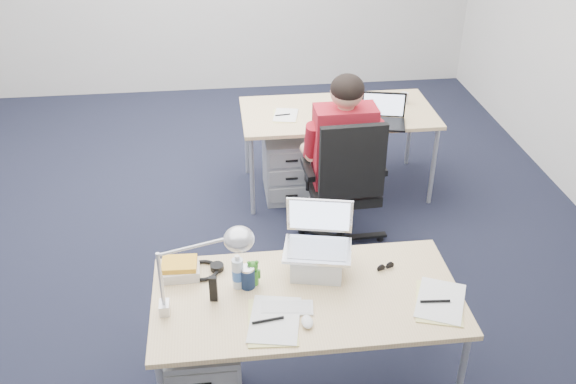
{
  "coord_description": "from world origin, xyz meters",
  "views": [
    {
      "loc": [
        0.04,
        -3.75,
        2.91
      ],
      "look_at": [
        0.44,
        -0.37,
        0.85
      ],
      "focal_mm": 40.0,
      "sensor_mm": 36.0,
      "label": 1
    }
  ],
  "objects_px": {
    "seated_person": "(339,157)",
    "drawer_pedestal_far": "(288,164)",
    "desk_far": "(338,116)",
    "sunglasses": "(385,267)",
    "office_chair": "(342,212)",
    "cordless_phone": "(213,289)",
    "far_cup": "(404,98)",
    "desk_near": "(307,301)",
    "silver_laptop": "(318,243)",
    "computer_mouse": "(307,322)",
    "can_koozie": "(248,277)",
    "water_bottle": "(238,271)",
    "desk_lamp": "(191,271)",
    "dark_laptop": "(384,110)",
    "wireless_keyboard": "(286,308)",
    "book_stack": "(180,269)",
    "headphones": "(203,269)",
    "drawer_pedestal_near": "(204,370)",
    "bear_figurine": "(253,272)"
  },
  "relations": [
    {
      "from": "office_chair",
      "to": "sunglasses",
      "type": "bearing_deg",
      "value": -92.93
    },
    {
      "from": "drawer_pedestal_near",
      "to": "wireless_keyboard",
      "type": "xyz_separation_m",
      "value": [
        0.45,
        -0.07,
        0.46
      ]
    },
    {
      "from": "dark_laptop",
      "to": "desk_far",
      "type": "bearing_deg",
      "value": 148.18
    },
    {
      "from": "silver_laptop",
      "to": "can_koozie",
      "type": "distance_m",
      "value": 0.41
    },
    {
      "from": "can_koozie",
      "to": "book_stack",
      "type": "relative_size",
      "value": 0.64
    },
    {
      "from": "sunglasses",
      "to": "desk_lamp",
      "type": "relative_size",
      "value": 0.21
    },
    {
      "from": "dark_laptop",
      "to": "cordless_phone",
      "type": "bearing_deg",
      "value": -111.41
    },
    {
      "from": "drawer_pedestal_far",
      "to": "sunglasses",
      "type": "bearing_deg",
      "value": -81.93
    },
    {
      "from": "seated_person",
      "to": "drawer_pedestal_far",
      "type": "height_order",
      "value": "seated_person"
    },
    {
      "from": "office_chair",
      "to": "wireless_keyboard",
      "type": "distance_m",
      "value": 1.65
    },
    {
      "from": "computer_mouse",
      "to": "book_stack",
      "type": "height_order",
      "value": "book_stack"
    },
    {
      "from": "silver_laptop",
      "to": "dark_laptop",
      "type": "distance_m",
      "value": 1.96
    },
    {
      "from": "silver_laptop",
      "to": "computer_mouse",
      "type": "xyz_separation_m",
      "value": [
        -0.11,
        -0.41,
        -0.17
      ]
    },
    {
      "from": "desk_far",
      "to": "sunglasses",
      "type": "bearing_deg",
      "value": -93.51
    },
    {
      "from": "far_cup",
      "to": "headphones",
      "type": "bearing_deg",
      "value": -128.84
    },
    {
      "from": "desk_far",
      "to": "far_cup",
      "type": "distance_m",
      "value": 0.6
    },
    {
      "from": "drawer_pedestal_far",
      "to": "cordless_phone",
      "type": "height_order",
      "value": "cordless_phone"
    },
    {
      "from": "book_stack",
      "to": "sunglasses",
      "type": "bearing_deg",
      "value": -3.65
    },
    {
      "from": "drawer_pedestal_far",
      "to": "sunglasses",
      "type": "distance_m",
      "value": 2.14
    },
    {
      "from": "desk_far",
      "to": "drawer_pedestal_near",
      "type": "height_order",
      "value": "desk_far"
    },
    {
      "from": "wireless_keyboard",
      "to": "cordless_phone",
      "type": "relative_size",
      "value": 1.82
    },
    {
      "from": "desk_lamp",
      "to": "headphones",
      "type": "bearing_deg",
      "value": 64.55
    },
    {
      "from": "wireless_keyboard",
      "to": "bear_figurine",
      "type": "height_order",
      "value": "bear_figurine"
    },
    {
      "from": "silver_laptop",
      "to": "computer_mouse",
      "type": "relative_size",
      "value": 4.07
    },
    {
      "from": "water_bottle",
      "to": "bear_figurine",
      "type": "xyz_separation_m",
      "value": [
        0.08,
        0.01,
        -0.02
      ]
    },
    {
      "from": "office_chair",
      "to": "drawer_pedestal_far",
      "type": "relative_size",
      "value": 2.03
    },
    {
      "from": "cordless_phone",
      "to": "computer_mouse",
      "type": "bearing_deg",
      "value": -18.77
    },
    {
      "from": "office_chair",
      "to": "far_cup",
      "type": "xyz_separation_m",
      "value": [
        0.7,
        0.99,
        0.46
      ]
    },
    {
      "from": "office_chair",
      "to": "computer_mouse",
      "type": "xyz_separation_m",
      "value": [
        -0.5,
        -1.6,
        0.43
      ]
    },
    {
      "from": "cordless_phone",
      "to": "far_cup",
      "type": "distance_m",
      "value": 2.88
    },
    {
      "from": "desk_far",
      "to": "cordless_phone",
      "type": "xyz_separation_m",
      "value": [
        -1.07,
        -2.26,
        0.12
      ]
    },
    {
      "from": "office_chair",
      "to": "seated_person",
      "type": "bearing_deg",
      "value": 88.56
    },
    {
      "from": "drawer_pedestal_far",
      "to": "computer_mouse",
      "type": "relative_size",
      "value": 5.89
    },
    {
      "from": "desk_near",
      "to": "office_chair",
      "type": "distance_m",
      "value": 1.51
    },
    {
      "from": "drawer_pedestal_near",
      "to": "headphones",
      "type": "xyz_separation_m",
      "value": [
        0.03,
        0.27,
        0.47
      ]
    },
    {
      "from": "desk_far",
      "to": "desk_lamp",
      "type": "relative_size",
      "value": 3.23
    },
    {
      "from": "seated_person",
      "to": "cordless_phone",
      "type": "distance_m",
      "value": 1.83
    },
    {
      "from": "silver_laptop",
      "to": "office_chair",
      "type": "bearing_deg",
      "value": 84.36
    },
    {
      "from": "drawer_pedestal_near",
      "to": "computer_mouse",
      "type": "distance_m",
      "value": 0.74
    },
    {
      "from": "seated_person",
      "to": "desk_lamp",
      "type": "bearing_deg",
      "value": -123.43
    },
    {
      "from": "wireless_keyboard",
      "to": "desk_far",
      "type": "bearing_deg",
      "value": 80.23
    },
    {
      "from": "book_stack",
      "to": "desk_lamp",
      "type": "height_order",
      "value": "desk_lamp"
    },
    {
      "from": "wireless_keyboard",
      "to": "book_stack",
      "type": "height_order",
      "value": "book_stack"
    },
    {
      "from": "cordless_phone",
      "to": "seated_person",
      "type": "bearing_deg",
      "value": 67.63
    },
    {
      "from": "cordless_phone",
      "to": "desk_lamp",
      "type": "distance_m",
      "value": 0.21
    },
    {
      "from": "desk_near",
      "to": "drawer_pedestal_near",
      "type": "relative_size",
      "value": 2.91
    },
    {
      "from": "can_koozie",
      "to": "water_bottle",
      "type": "height_order",
      "value": "water_bottle"
    },
    {
      "from": "headphones",
      "to": "can_koozie",
      "type": "bearing_deg",
      "value": -41.03
    },
    {
      "from": "water_bottle",
      "to": "sunglasses",
      "type": "relative_size",
      "value": 1.88
    },
    {
      "from": "seated_person",
      "to": "computer_mouse",
      "type": "relative_size",
      "value": 14.62
    }
  ]
}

